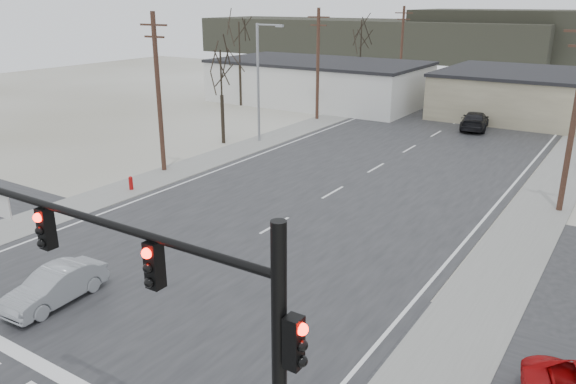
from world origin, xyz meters
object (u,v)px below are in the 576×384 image
at_px(car_far_a, 475,121).
at_px(sedan_crossing, 55,286).
at_px(fire_hydrant, 131,183).
at_px(car_far_b, 485,81).
at_px(traffic_signal_mast, 198,321).

bearing_deg(car_far_a, sedan_crossing, 73.17).
height_order(fire_hydrant, sedan_crossing, sedan_crossing).
bearing_deg(fire_hydrant, sedan_crossing, -54.06).
xyz_separation_m(sedan_crossing, car_far_b, (-1.21, 64.40, 0.06)).
height_order(traffic_signal_mast, car_far_a, traffic_signal_mast).
height_order(fire_hydrant, car_far_a, car_far_a).
bearing_deg(traffic_signal_mast, car_far_b, 99.73).
xyz_separation_m(traffic_signal_mast, fire_hydrant, (-18.09, 14.20, -4.22)).
distance_m(sedan_crossing, car_far_b, 64.41).
xyz_separation_m(fire_hydrant, car_far_b, (6.42, 53.87, 0.31)).
distance_m(traffic_signal_mast, sedan_crossing, 11.78).
bearing_deg(fire_hydrant, car_far_a, 65.76).
relative_size(sedan_crossing, car_far_a, 0.76).
bearing_deg(traffic_signal_mast, fire_hydrant, 141.87).
distance_m(traffic_signal_mast, car_far_a, 42.28).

